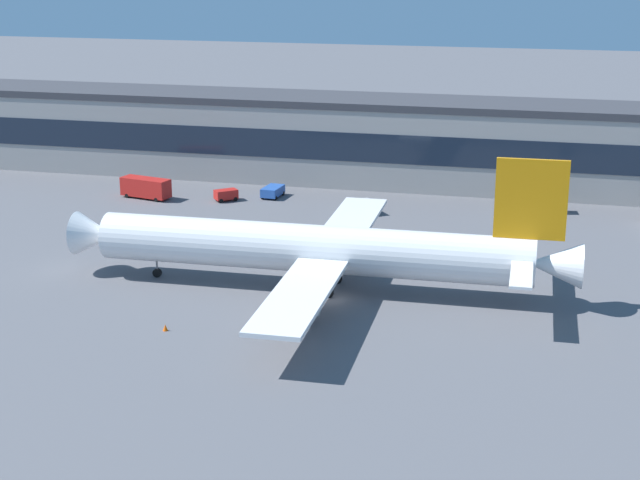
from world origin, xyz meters
TOP-DOWN VIEW (x-y plane):
  - ground_plane at (0.00, 0.00)m, footprint 600.00×600.00m
  - terminal_building at (0.00, 60.10)m, footprint 180.87×14.68m
  - airliner at (-2.22, 3.32)m, footprint 62.19×53.20m
  - baggage_tug at (-27.10, 41.17)m, footprint 4.03×3.88m
  - fuel_truck at (-40.68, 39.72)m, footprint 8.82×4.63m
  - stair_truck at (22.72, 46.02)m, footprint 6.26×3.16m
  - follow_me_car at (-3.33, 39.45)m, footprint 4.19×4.65m
  - pushback_tractor at (-20.44, 45.36)m, footprint 3.02×5.02m
  - traffic_cone_0 at (-3.80, -7.33)m, footprint 0.48×0.48m
  - traffic_cone_1 at (-15.28, -13.54)m, footprint 0.57×0.57m

SIDE VIEW (x-z plane):
  - ground_plane at x=0.00m, z-range 0.00..0.00m
  - traffic_cone_0 at x=-3.80m, z-range 0.00..0.59m
  - traffic_cone_1 at x=-15.28m, z-range 0.00..0.71m
  - pushback_tractor at x=-20.44m, z-range 0.17..1.92m
  - baggage_tug at x=-27.10m, z-range 0.16..2.01m
  - follow_me_car at x=-3.33m, z-range 0.17..2.02m
  - fuel_truck at x=-40.68m, z-range 0.21..3.56m
  - stair_truck at x=22.72m, z-range 0.20..3.75m
  - airliner at x=-2.22m, z-range -3.52..13.71m
  - terminal_building at x=0.00m, z-range 0.02..14.76m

